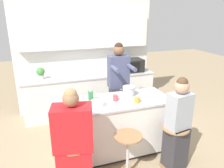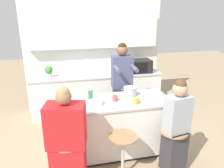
{
  "view_description": "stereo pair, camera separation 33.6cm",
  "coord_description": "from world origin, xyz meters",
  "px_view_note": "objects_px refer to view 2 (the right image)",
  "views": [
    {
      "loc": [
        -1.03,
        -2.94,
        2.25
      ],
      "look_at": [
        0.0,
        0.07,
        1.17
      ],
      "focal_mm": 35.0,
      "sensor_mm": 36.0,
      "label": 1
    },
    {
      "loc": [
        -0.71,
        -3.03,
        2.25
      ],
      "look_at": [
        0.0,
        0.07,
        1.17
      ],
      "focal_mm": 35.0,
      "sensor_mm": 36.0,
      "label": 2
    }
  ],
  "objects_px": {
    "bar_stool_center": "(123,154)",
    "juice_carton": "(91,95)",
    "cooking_pot": "(130,91)",
    "person_seated_near": "(176,131)",
    "potted_plant": "(49,71)",
    "bar_stool_leftmost": "(69,161)",
    "fruit_bowl": "(96,103)",
    "coffee_cup_near": "(136,101)",
    "coffee_cup_far": "(115,98)",
    "banana_bunch": "(83,106)",
    "person_cooking": "(122,90)",
    "kitchen_island": "(113,127)",
    "bar_stool_rightmost": "(172,148)",
    "microwave": "(140,66)",
    "person_wrapped_blanket": "(67,144)"
  },
  "relations": [
    {
      "from": "person_seated_near",
      "to": "microwave",
      "type": "xyz_separation_m",
      "value": [
        0.25,
        2.2,
        0.38
      ]
    },
    {
      "from": "person_cooking",
      "to": "bar_stool_center",
      "type": "bearing_deg",
      "value": -101.82
    },
    {
      "from": "person_wrapped_blanket",
      "to": "microwave",
      "type": "relative_size",
      "value": 2.96
    },
    {
      "from": "fruit_bowl",
      "to": "potted_plant",
      "type": "bearing_deg",
      "value": 113.95
    },
    {
      "from": "person_wrapped_blanket",
      "to": "potted_plant",
      "type": "xyz_separation_m",
      "value": [
        -0.29,
        2.23,
        0.36
      ]
    },
    {
      "from": "kitchen_island",
      "to": "person_seated_near",
      "type": "distance_m",
      "value": 1.0
    },
    {
      "from": "juice_carton",
      "to": "potted_plant",
      "type": "distance_m",
      "value": 1.64
    },
    {
      "from": "coffee_cup_far",
      "to": "fruit_bowl",
      "type": "bearing_deg",
      "value": -165.41
    },
    {
      "from": "person_cooking",
      "to": "potted_plant",
      "type": "distance_m",
      "value": 1.67
    },
    {
      "from": "person_cooking",
      "to": "coffee_cup_near",
      "type": "distance_m",
      "value": 0.79
    },
    {
      "from": "bar_stool_leftmost",
      "to": "banana_bunch",
      "type": "relative_size",
      "value": 4.91
    },
    {
      "from": "bar_stool_rightmost",
      "to": "bar_stool_leftmost",
      "type": "bearing_deg",
      "value": 178.56
    },
    {
      "from": "coffee_cup_near",
      "to": "potted_plant",
      "type": "distance_m",
      "value": 2.22
    },
    {
      "from": "banana_bunch",
      "to": "juice_carton",
      "type": "xyz_separation_m",
      "value": [
        0.15,
        0.25,
        0.06
      ]
    },
    {
      "from": "kitchen_island",
      "to": "person_cooking",
      "type": "xyz_separation_m",
      "value": [
        0.3,
        0.6,
        0.4
      ]
    },
    {
      "from": "cooking_pot",
      "to": "juice_carton",
      "type": "bearing_deg",
      "value": -177.55
    },
    {
      "from": "fruit_bowl",
      "to": "kitchen_island",
      "type": "bearing_deg",
      "value": 17.49
    },
    {
      "from": "banana_bunch",
      "to": "person_cooking",
      "type": "bearing_deg",
      "value": 43.2
    },
    {
      "from": "potted_plant",
      "to": "bar_stool_leftmost",
      "type": "bearing_deg",
      "value": -82.25
    },
    {
      "from": "bar_stool_leftmost",
      "to": "potted_plant",
      "type": "distance_m",
      "value": 2.3
    },
    {
      "from": "cooking_pot",
      "to": "fruit_bowl",
      "type": "relative_size",
      "value": 1.43
    },
    {
      "from": "person_seated_near",
      "to": "microwave",
      "type": "relative_size",
      "value": 2.92
    },
    {
      "from": "kitchen_island",
      "to": "bar_stool_center",
      "type": "distance_m",
      "value": 0.6
    },
    {
      "from": "person_seated_near",
      "to": "person_wrapped_blanket",
      "type": "bearing_deg",
      "value": 170.61
    },
    {
      "from": "fruit_bowl",
      "to": "coffee_cup_near",
      "type": "height_order",
      "value": "coffee_cup_near"
    },
    {
      "from": "fruit_bowl",
      "to": "potted_plant",
      "type": "distance_m",
      "value": 1.84
    },
    {
      "from": "person_seated_near",
      "to": "coffee_cup_near",
      "type": "distance_m",
      "value": 0.7
    },
    {
      "from": "person_seated_near",
      "to": "bar_stool_center",
      "type": "bearing_deg",
      "value": 167.55
    },
    {
      "from": "bar_stool_leftmost",
      "to": "coffee_cup_far",
      "type": "xyz_separation_m",
      "value": [
        0.75,
        0.58,
        0.59
      ]
    },
    {
      "from": "person_cooking",
      "to": "juice_carton",
      "type": "xyz_separation_m",
      "value": [
        -0.64,
        -0.49,
        0.14
      ]
    },
    {
      "from": "cooking_pot",
      "to": "juice_carton",
      "type": "relative_size",
      "value": 1.69
    },
    {
      "from": "bar_stool_center",
      "to": "coffee_cup_far",
      "type": "bearing_deg",
      "value": 87.44
    },
    {
      "from": "coffee_cup_near",
      "to": "microwave",
      "type": "distance_m",
      "value": 1.87
    },
    {
      "from": "microwave",
      "to": "potted_plant",
      "type": "bearing_deg",
      "value": 179.1
    },
    {
      "from": "coffee_cup_far",
      "to": "banana_bunch",
      "type": "bearing_deg",
      "value": -165.43
    },
    {
      "from": "kitchen_island",
      "to": "person_seated_near",
      "type": "xyz_separation_m",
      "value": [
        0.75,
        -0.64,
        0.2
      ]
    },
    {
      "from": "bar_stool_center",
      "to": "juice_carton",
      "type": "relative_size",
      "value": 3.74
    },
    {
      "from": "bar_stool_center",
      "to": "coffee_cup_near",
      "type": "relative_size",
      "value": 5.52
    },
    {
      "from": "bar_stool_rightmost",
      "to": "person_seated_near",
      "type": "xyz_separation_m",
      "value": [
        0.02,
        -0.01,
        0.29
      ]
    },
    {
      "from": "bar_stool_leftmost",
      "to": "kitchen_island",
      "type": "bearing_deg",
      "value": 39.07
    },
    {
      "from": "bar_stool_center",
      "to": "coffee_cup_far",
      "type": "xyz_separation_m",
      "value": [
        0.03,
        0.59,
        0.59
      ]
    },
    {
      "from": "bar_stool_leftmost",
      "to": "bar_stool_rightmost",
      "type": "relative_size",
      "value": 1.0
    },
    {
      "from": "coffee_cup_far",
      "to": "kitchen_island",
      "type": "bearing_deg",
      "value": 162.4
    },
    {
      "from": "coffee_cup_far",
      "to": "microwave",
      "type": "distance_m",
      "value": 1.85
    },
    {
      "from": "coffee_cup_near",
      "to": "microwave",
      "type": "height_order",
      "value": "microwave"
    },
    {
      "from": "kitchen_island",
      "to": "bar_stool_leftmost",
      "type": "xyz_separation_m",
      "value": [
        -0.73,
        -0.59,
        -0.09
      ]
    },
    {
      "from": "bar_stool_rightmost",
      "to": "juice_carton",
      "type": "distance_m",
      "value": 1.44
    },
    {
      "from": "person_seated_near",
      "to": "fruit_bowl",
      "type": "xyz_separation_m",
      "value": [
        -1.02,
        0.55,
        0.29
      ]
    },
    {
      "from": "bar_stool_rightmost",
      "to": "juice_carton",
      "type": "xyz_separation_m",
      "value": [
        -1.06,
        0.74,
        0.63
      ]
    },
    {
      "from": "juice_carton",
      "to": "microwave",
      "type": "bearing_deg",
      "value": 47.58
    }
  ]
}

